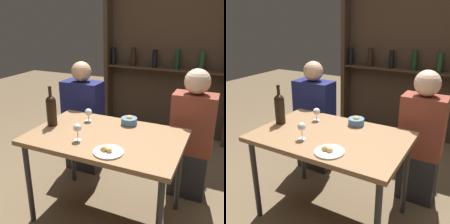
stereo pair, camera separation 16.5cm
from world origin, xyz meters
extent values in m
plane|color=brown|center=(0.00, 0.00, 0.00)|extent=(10.00, 10.00, 0.00)
cube|color=olive|center=(0.00, 0.00, 0.73)|extent=(1.17, 0.76, 0.04)
cylinder|color=#2D2D30|center=(-0.53, -0.32, 0.36)|extent=(0.04, 0.04, 0.71)
cylinder|color=#2D2D30|center=(-0.53, 0.32, 0.36)|extent=(0.04, 0.04, 0.71)
cylinder|color=#2D2D30|center=(0.53, 0.32, 0.36)|extent=(0.04, 0.04, 0.71)
cube|color=#38281C|center=(0.00, 1.94, 1.09)|extent=(1.69, 0.02, 2.17)
cube|color=#38281C|center=(-0.85, 1.83, 1.09)|extent=(0.06, 0.18, 2.17)
cube|color=#38281C|center=(0.00, 1.83, 0.95)|extent=(1.61, 0.18, 0.02)
cylinder|color=black|center=(-0.76, 1.83, 1.08)|extent=(0.07, 0.07, 0.24)
cylinder|color=black|center=(-0.46, 1.83, 1.09)|extent=(0.07, 0.07, 0.25)
cylinder|color=black|center=(-0.15, 1.84, 1.08)|extent=(0.07, 0.07, 0.24)
cylinder|color=black|center=(0.15, 1.84, 1.09)|extent=(0.07, 0.07, 0.25)
cylinder|color=#19381E|center=(0.46, 1.84, 1.08)|extent=(0.07, 0.07, 0.24)
cylinder|color=black|center=(-0.49, -0.01, 0.85)|extent=(0.08, 0.08, 0.21)
sphere|color=black|center=(-0.49, -0.01, 0.96)|extent=(0.08, 0.08, 0.08)
cylinder|color=black|center=(-0.49, -0.01, 1.01)|extent=(0.03, 0.03, 0.11)
cylinder|color=black|center=(-0.49, -0.01, 1.08)|extent=(0.03, 0.03, 0.01)
cylinder|color=silver|center=(-0.15, -0.17, 0.75)|extent=(0.06, 0.06, 0.00)
cylinder|color=silver|center=(-0.15, -0.17, 0.79)|extent=(0.01, 0.01, 0.08)
sphere|color=silver|center=(-0.15, -0.17, 0.85)|extent=(0.06, 0.06, 0.06)
cylinder|color=silver|center=(-0.26, 0.20, 0.75)|extent=(0.06, 0.06, 0.00)
cylinder|color=silver|center=(-0.26, 0.20, 0.78)|extent=(0.01, 0.01, 0.06)
sphere|color=silver|center=(-0.26, 0.20, 0.83)|extent=(0.06, 0.06, 0.06)
cylinder|color=white|center=(0.14, -0.25, 0.75)|extent=(0.20, 0.20, 0.01)
sphere|color=gold|center=(0.11, -0.26, 0.77)|extent=(0.03, 0.03, 0.03)
sphere|color=gold|center=(0.11, -0.25, 0.77)|extent=(0.04, 0.04, 0.04)
sphere|color=#E5BC66|center=(0.15, -0.26, 0.77)|extent=(0.04, 0.04, 0.04)
sphere|color=gold|center=(0.10, -0.26, 0.77)|extent=(0.03, 0.03, 0.03)
cylinder|color=#4C7299|center=(0.09, 0.27, 0.78)|extent=(0.13, 0.13, 0.06)
sphere|color=gold|center=(0.09, 0.27, 0.80)|extent=(0.06, 0.06, 0.06)
cube|color=#26262B|center=(-0.55, 0.59, 0.23)|extent=(0.37, 0.22, 0.45)
cube|color=navy|center=(-0.55, 0.59, 0.72)|extent=(0.41, 0.22, 0.54)
sphere|color=tan|center=(-0.55, 0.59, 1.09)|extent=(0.20, 0.20, 0.20)
cube|color=#26262B|center=(0.57, 0.59, 0.23)|extent=(0.33, 0.22, 0.45)
cube|color=brown|center=(0.57, 0.59, 0.72)|extent=(0.37, 0.22, 0.54)
sphere|color=beige|center=(0.57, 0.59, 1.10)|extent=(0.22, 0.22, 0.22)
camera|label=1|loc=(0.80, -1.65, 1.59)|focal=42.00mm
camera|label=2|loc=(0.95, -1.57, 1.59)|focal=42.00mm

